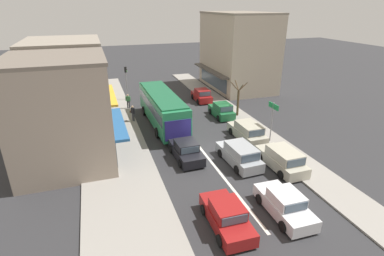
# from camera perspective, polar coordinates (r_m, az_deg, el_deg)

# --- Properties ---
(ground_plane) EXTENTS (140.00, 140.00, 0.00)m
(ground_plane) POSITION_cam_1_polar(r_m,az_deg,el_deg) (24.54, 2.16, -4.56)
(ground_plane) COLOR #2D2D30
(lane_centre_line) EXTENTS (0.20, 28.00, 0.01)m
(lane_centre_line) POSITION_cam_1_polar(r_m,az_deg,el_deg) (27.95, -0.68, -0.99)
(lane_centre_line) COLOR silver
(lane_centre_line) RESTS_ON ground
(sidewalk_left) EXTENTS (5.20, 44.00, 0.14)m
(sidewalk_left) POSITION_cam_1_polar(r_m,az_deg,el_deg) (28.68, -14.98, -1.02)
(sidewalk_left) COLOR gray
(sidewalk_left) RESTS_ON ground
(kerb_right) EXTENTS (2.80, 44.00, 0.12)m
(kerb_right) POSITION_cam_1_polar(r_m,az_deg,el_deg) (31.87, 8.90, 1.89)
(kerb_right) COLOR gray
(kerb_right) RESTS_ON ground
(shopfront_corner_near) EXTENTS (7.58, 7.34, 7.98)m
(shopfront_corner_near) POSITION_cam_1_polar(r_m,az_deg,el_deg) (23.35, -23.39, 2.69)
(shopfront_corner_near) COLOR gray
(shopfront_corner_near) RESTS_ON ground
(shopfront_mid_block) EXTENTS (7.51, 8.26, 8.20)m
(shopfront_mid_block) POSITION_cam_1_polar(r_m,az_deg,el_deg) (31.13, -22.52, 7.72)
(shopfront_mid_block) COLOR beige
(shopfront_mid_block) RESTS_ON ground
(building_right_far) EXTENTS (8.17, 11.37, 10.17)m
(building_right_far) POSITION_cam_1_polar(r_m,az_deg,el_deg) (43.03, 8.70, 14.22)
(building_right_far) COLOR #B2A38E
(building_right_far) RESTS_ON ground
(city_bus) EXTENTS (2.87, 10.90, 3.23)m
(city_bus) POSITION_cam_1_polar(r_m,az_deg,el_deg) (29.47, -5.70, 4.08)
(city_bus) COLOR #237A4C
(city_bus) RESTS_ON ground
(sedan_adjacent_lane_lead) EXTENTS (1.96, 4.23, 1.47)m
(sedan_adjacent_lane_lead) POSITION_cam_1_polar(r_m,az_deg,el_deg) (23.26, -1.15, -4.33)
(sedan_adjacent_lane_lead) COLOR black
(sedan_adjacent_lane_lead) RESTS_ON ground
(sedan_queue_gap_filler) EXTENTS (1.98, 4.24, 1.47)m
(sedan_queue_gap_filler) POSITION_cam_1_polar(r_m,az_deg,el_deg) (16.85, 6.60, -16.31)
(sedan_queue_gap_filler) COLOR maroon
(sedan_queue_gap_filler) RESTS_ON ground
(wagon_behind_bus_mid) EXTENTS (2.09, 4.57, 1.58)m
(wagon_behind_bus_mid) POSITION_cam_1_polar(r_m,az_deg,el_deg) (22.78, 9.03, -5.01)
(wagon_behind_bus_mid) COLOR #9EA3A8
(wagon_behind_bus_mid) RESTS_ON ground
(sedan_behind_bus_near) EXTENTS (1.95, 4.23, 1.47)m
(sedan_behind_bus_near) POSITION_cam_1_polar(r_m,az_deg,el_deg) (18.32, 17.21, -13.72)
(sedan_behind_bus_near) COLOR silver
(sedan_behind_bus_near) RESTS_ON ground
(parked_wagon_kerb_front) EXTENTS (1.99, 4.52, 1.58)m
(parked_wagon_kerb_front) POSITION_cam_1_polar(r_m,az_deg,el_deg) (22.85, 16.76, -5.68)
(parked_wagon_kerb_front) COLOR #B7B29E
(parked_wagon_kerb_front) RESTS_ON ground
(parked_wagon_kerb_second) EXTENTS (1.97, 4.52, 1.58)m
(parked_wagon_kerb_second) POSITION_cam_1_polar(r_m,az_deg,el_deg) (26.85, 10.51, -0.69)
(parked_wagon_kerb_second) COLOR #B7B29E
(parked_wagon_kerb_second) RESTS_ON ground
(parked_hatchback_kerb_third) EXTENTS (1.83, 3.71, 1.54)m
(parked_hatchback_kerb_third) POSITION_cam_1_polar(r_m,az_deg,el_deg) (31.91, 5.68, 3.33)
(parked_hatchback_kerb_third) COLOR #1E6638
(parked_hatchback_kerb_third) RESTS_ON ground
(parked_hatchback_kerb_rear) EXTENTS (1.88, 3.73, 1.54)m
(parked_hatchback_kerb_rear) POSITION_cam_1_polar(r_m,az_deg,el_deg) (37.07, 1.86, 6.20)
(parked_hatchback_kerb_rear) COLOR maroon
(parked_hatchback_kerb_rear) RESTS_ON ground
(traffic_light_downstreet) EXTENTS (0.33, 0.24, 4.20)m
(traffic_light_downstreet) POSITION_cam_1_polar(r_m,az_deg,el_deg) (37.74, -12.45, 9.34)
(traffic_light_downstreet) COLOR gray
(traffic_light_downstreet) RESTS_ON ground
(directional_road_sign) EXTENTS (0.10, 1.40, 3.60)m
(directional_road_sign) POSITION_cam_1_polar(r_m,az_deg,el_deg) (26.10, 15.14, 2.75)
(directional_road_sign) COLOR gray
(directional_road_sign) RESTS_ON ground
(street_tree_right) EXTENTS (1.99, 1.87, 3.86)m
(street_tree_right) POSITION_cam_1_polar(r_m,az_deg,el_deg) (31.95, 8.77, 5.36)
(street_tree_right) COLOR brown
(street_tree_right) RESTS_ON ground
(pedestrian_with_handbag_near) EXTENTS (0.48, 0.62, 1.63)m
(pedestrian_with_handbag_near) POSITION_cam_1_polar(r_m,az_deg,el_deg) (30.76, -11.20, 2.95)
(pedestrian_with_handbag_near) COLOR #333338
(pedestrian_with_handbag_near) RESTS_ON sidewalk_left
(pedestrian_browsing_midblock) EXTENTS (0.56, 0.29, 1.63)m
(pedestrian_browsing_midblock) POSITION_cam_1_polar(r_m,az_deg,el_deg) (34.79, -12.08, 5.20)
(pedestrian_browsing_midblock) COLOR #333338
(pedestrian_browsing_midblock) RESTS_ON sidewalk_left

